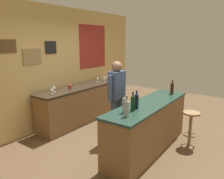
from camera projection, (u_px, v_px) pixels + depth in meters
ground_plane at (129, 144)px, 4.39m from camera, size 10.00×10.00×0.00m
back_wall at (58, 66)px, 5.24m from camera, size 6.00×0.09×2.80m
bar_counter at (148, 127)px, 4.06m from camera, size 2.33×0.60×0.92m
side_counter at (82, 104)px, 5.54m from camera, size 2.54×0.56×0.90m
bartender at (117, 95)px, 4.48m from camera, size 0.52×0.21×1.62m
bar_stool at (191, 123)px, 4.23m from camera, size 0.32×0.32×0.68m
wine_bottle_a at (127, 108)px, 3.23m from camera, size 0.07×0.07×0.31m
wine_bottle_b at (125, 104)px, 3.40m from camera, size 0.07×0.07×0.31m
wine_bottle_c at (133, 102)px, 3.50m from camera, size 0.07×0.07×0.31m
wine_bottle_d at (136, 101)px, 3.60m from camera, size 0.07×0.07×0.31m
wine_bottle_e at (172, 88)px, 4.57m from camera, size 0.07×0.07×0.31m
wine_glass_a at (51, 89)px, 4.67m from camera, size 0.07×0.07×0.16m
wine_glass_b at (54, 87)px, 4.85m from camera, size 0.07×0.07×0.16m
wine_glass_c at (97, 78)px, 6.01m from camera, size 0.07×0.07×0.16m
wine_glass_d at (104, 78)px, 6.08m from camera, size 0.07×0.07×0.16m
wine_glass_e at (107, 77)px, 6.25m from camera, size 0.07×0.07×0.16m
coffee_mug at (70, 87)px, 5.20m from camera, size 0.13×0.08×0.09m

